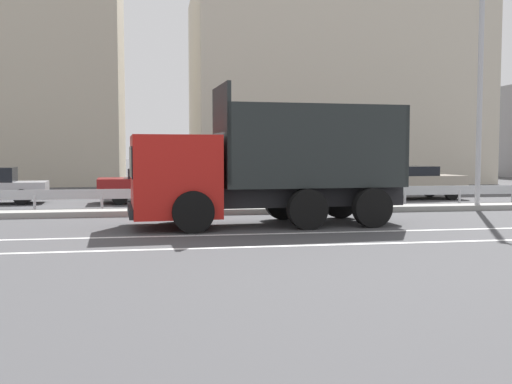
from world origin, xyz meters
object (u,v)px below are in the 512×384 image
object	(u,v)px
parked_car_5	(414,182)
dump_truck	(236,178)
median_road_sign	(169,178)
parked_car_4	(289,182)
parked_car_3	(155,185)
street_lamp_1	(483,57)

from	to	relation	value
parked_car_5	dump_truck	bearing A→B (deg)	-51.95
median_road_sign	parked_car_4	xyz separation A→B (m)	(4.97, 4.54, -0.40)
dump_truck	parked_car_3	world-z (taller)	dump_truck
dump_truck	parked_car_3	bearing A→B (deg)	11.46
parked_car_4	parked_car_5	size ratio (longest dim) A/B	1.14
street_lamp_1	parked_car_4	world-z (taller)	street_lamp_1
parked_car_3	parked_car_4	xyz separation A→B (m)	(5.40, -0.19, 0.05)
dump_truck	parked_car_4	world-z (taller)	dump_truck
dump_truck	parked_car_5	distance (m)	11.77
dump_truck	median_road_sign	size ratio (longest dim) A/B	3.40
median_road_sign	parked_car_4	world-z (taller)	median_road_sign
dump_truck	parked_car_4	size ratio (longest dim) A/B	1.58
street_lamp_1	parked_car_3	world-z (taller)	street_lamp_1
street_lamp_1	median_road_sign	bearing A→B (deg)	178.57
parked_car_3	street_lamp_1	bearing A→B (deg)	62.94
dump_truck	street_lamp_1	world-z (taller)	street_lamp_1
parked_car_4	dump_truck	bearing A→B (deg)	-27.63
median_road_sign	parked_car_5	world-z (taller)	median_road_sign
street_lamp_1	parked_car_5	size ratio (longest dim) A/B	2.26
parked_car_3	parked_car_5	size ratio (longest dim) A/B	1.07
parked_car_3	parked_car_5	xyz separation A→B (m)	(10.83, -0.05, 0.02)
median_road_sign	parked_car_4	distance (m)	6.74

